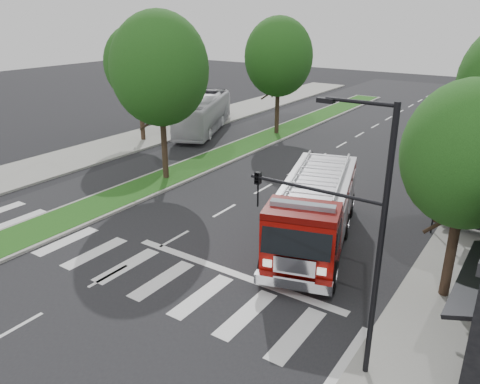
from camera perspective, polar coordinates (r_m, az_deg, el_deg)
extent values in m
plane|color=black|center=(22.23, -7.98, -5.68)|extent=(140.00, 140.00, 0.00)
cube|color=gray|center=(38.56, -14.31, 5.63)|extent=(5.00, 80.00, 0.15)
cube|color=gray|center=(39.23, 2.99, 6.52)|extent=(3.00, 50.00, 0.14)
cube|color=#164112|center=(39.21, 3.00, 6.62)|extent=(2.60, 49.50, 0.02)
cylinder|color=black|center=(23.91, 22.62, -1.92)|extent=(0.08, 0.08, 2.50)
cylinder|color=black|center=(25.01, 23.22, -1.01)|extent=(0.08, 0.08, 2.50)
cube|color=black|center=(23.85, 26.62, 0.74)|extent=(3.20, 1.60, 0.12)
cube|color=#8C99A5|center=(24.92, 26.41, -1.49)|extent=(2.80, 0.04, 1.80)
cube|color=black|center=(24.54, 25.87, -3.64)|extent=(2.40, 0.40, 0.08)
cylinder|color=black|center=(18.53, 24.31, -6.75)|extent=(0.36, 0.36, 3.74)
ellipsoid|color=#173A0F|center=(17.26, 26.11, 4.09)|extent=(4.40, 4.40, 5.06)
cylinder|color=black|center=(29.37, -9.22, 5.78)|extent=(0.36, 0.36, 4.62)
ellipsoid|color=#173A0F|center=(28.53, -9.76, 14.55)|extent=(5.80, 5.80, 6.67)
cylinder|color=black|center=(40.45, 4.54, 10.02)|extent=(0.36, 0.36, 4.40)
ellipsoid|color=#173A0F|center=(39.85, 4.73, 16.10)|extent=(5.60, 5.60, 6.44)
cylinder|color=black|center=(39.06, -11.90, 9.07)|extent=(0.36, 0.36, 4.18)
ellipsoid|color=#173A0F|center=(38.44, -12.37, 15.03)|extent=(5.20, 5.20, 5.98)
cylinder|color=black|center=(12.92, 16.63, -7.26)|extent=(0.16, 0.16, 8.00)
cylinder|color=black|center=(11.91, 14.45, 10.58)|extent=(1.80, 0.10, 0.10)
cube|color=black|center=(12.25, 10.42, 10.93)|extent=(0.45, 0.20, 0.12)
cylinder|color=black|center=(12.97, 8.91, 0.34)|extent=(4.00, 0.10, 0.10)
imported|color=black|center=(13.91, 2.14, 0.28)|extent=(0.18, 0.22, 1.10)
cube|color=black|center=(34.95, 27.08, 15.50)|extent=(0.45, 0.20, 0.12)
cube|color=#5D0705|center=(21.72, 8.95, -4.77)|extent=(5.32, 9.74, 0.28)
cube|color=#900C07|center=(22.06, 9.49, -1.07)|extent=(4.69, 7.61, 2.22)
cube|color=#900C07|center=(18.15, 7.43, -6.02)|extent=(3.23, 2.71, 2.33)
cube|color=#B2B2B7|center=(21.65, 9.68, 1.79)|extent=(4.69, 7.61, 0.13)
cylinder|color=#B2B2B7|center=(21.72, 7.10, 2.61)|extent=(2.00, 6.42, 0.11)
cylinder|color=#B2B2B7|center=(21.48, 12.35, 2.06)|extent=(2.00, 6.42, 0.11)
cube|color=silver|center=(17.57, 6.48, -10.91)|extent=(2.88, 1.20, 0.39)
cube|color=#8C99A5|center=(17.52, 7.65, -1.65)|extent=(2.45, 1.07, 0.20)
cylinder|color=black|center=(18.62, 3.16, -9.01)|extent=(0.72, 1.28, 1.22)
cylinder|color=black|center=(18.26, 11.07, -10.07)|extent=(0.72, 1.28, 1.22)
cylinder|color=black|center=(22.68, 6.13, -3.31)|extent=(0.72, 1.28, 1.22)
cylinder|color=black|center=(22.38, 12.56, -4.07)|extent=(0.72, 1.28, 1.22)
cylinder|color=black|center=(25.09, 7.38, -0.90)|extent=(0.72, 1.28, 1.22)
cylinder|color=black|center=(24.83, 13.18, -1.55)|extent=(0.72, 1.28, 1.22)
imported|color=silver|center=(41.84, -4.47, 9.49)|extent=(6.96, 11.23, 3.11)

